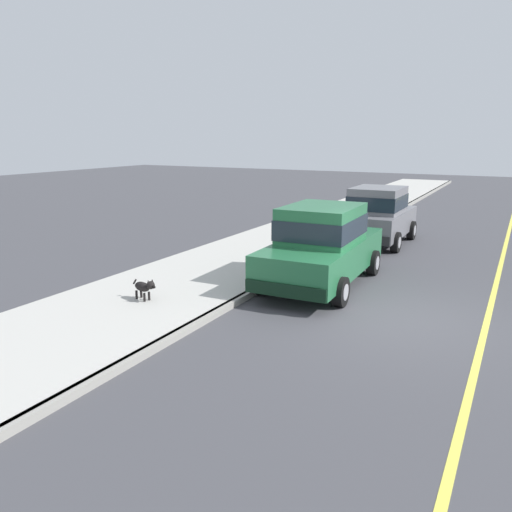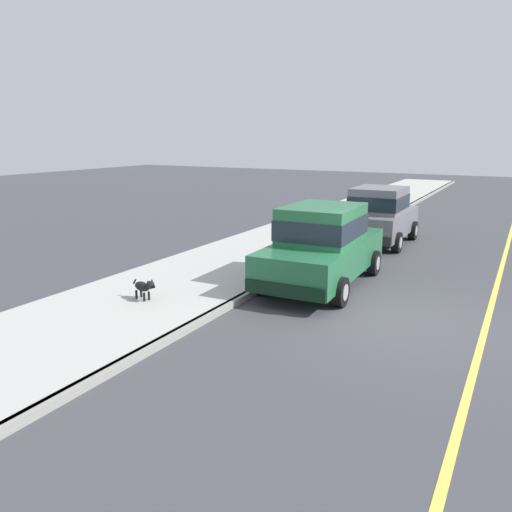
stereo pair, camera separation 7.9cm
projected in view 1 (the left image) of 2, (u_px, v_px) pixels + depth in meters
The scene contains 7 objects.
ground_plane at pixel (396, 318), 10.01m from camera, with size 80.00×80.00×0.00m, color #424247.
curb at pixel (253, 292), 11.45m from camera, with size 0.16×64.00×0.14m, color gray.
sidewalk at pixel (187, 281), 12.27m from camera, with size 3.60×64.00×0.14m, color #B7B5AD.
lane_centre_line at pixel (484, 332), 9.27m from camera, with size 0.12×57.60×0.01m, color #E0D64C.
car_green_sedan at pixel (322, 245), 12.05m from camera, with size 2.12×4.65×1.92m.
car_grey_hatchback at pixel (378, 214), 16.71m from camera, with size 1.97×3.81×1.88m.
dog_black at pixel (144, 287), 10.59m from camera, with size 0.75×0.30×0.49m.
Camera 1 is at (1.99, -9.64, 3.50)m, focal length 35.67 mm.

